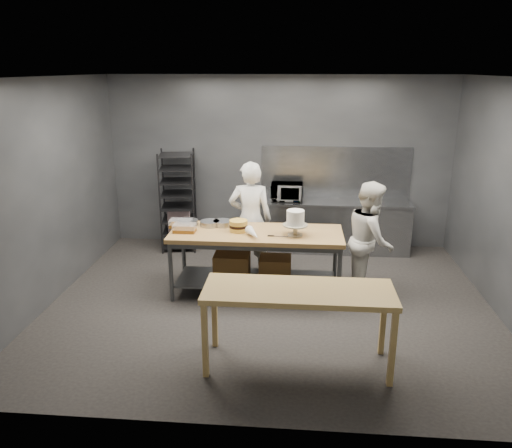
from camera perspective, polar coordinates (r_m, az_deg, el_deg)
The scene contains 16 objects.
ground at distance 6.98m, azimuth 1.59°, elevation -9.00°, with size 6.00×6.00×0.00m, color black.
back_wall at distance 8.89m, azimuth 2.63°, elevation 7.02°, with size 6.00×0.04×3.00m, color #4C4F54.
work_table at distance 7.09m, azimuth -0.24°, elevation -3.49°, with size 2.40×0.90×0.92m.
near_counter at distance 5.30m, azimuth 4.87°, elevation -8.26°, with size 2.00×0.70×0.90m.
back_counter at distance 8.85m, azimuth 8.93°, elevation -0.22°, with size 2.60×0.60×0.90m.
splashback_panel at distance 8.92m, azimuth 9.08°, elevation 5.87°, with size 2.60×0.02×0.90m, color slate.
speed_rack at distance 8.89m, azimuth -8.88°, elevation 2.57°, with size 0.69×0.73×1.75m.
chef_behind at distance 7.59m, azimuth -0.65°, elevation 0.52°, with size 0.65×0.43×1.79m, color white.
chef_right at distance 7.11m, azimuth 12.91°, elevation -1.76°, with size 0.80×0.62×1.65m, color silver.
microwave at distance 8.67m, azimuth 3.54°, elevation 3.69°, with size 0.54×0.37×0.30m, color black.
frosted_cake_stand at distance 6.75m, azimuth 4.52°, elevation 0.48°, with size 0.34×0.34×0.36m.
layer_cake at distance 6.95m, azimuth -2.01°, elevation -0.20°, with size 0.25×0.25×0.16m.
cake_pans at distance 7.25m, azimuth -5.77°, elevation 0.12°, with size 0.80×0.31×0.07m.
piping_bag at distance 6.68m, azimuth -0.29°, elevation -1.13°, with size 0.12×0.12×0.38m, color silver.
offset_spatula at distance 6.76m, azimuth 2.46°, elevation -1.40°, with size 0.36×0.02×0.02m.
pastry_clamshells at distance 7.11m, azimuth -8.39°, elevation -0.19°, with size 0.41×0.42×0.11m.
Camera 1 is at (0.34, -6.24, 3.11)m, focal length 35.00 mm.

